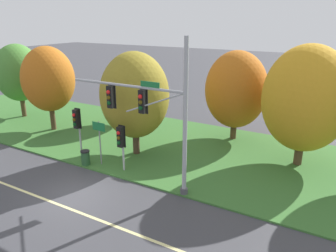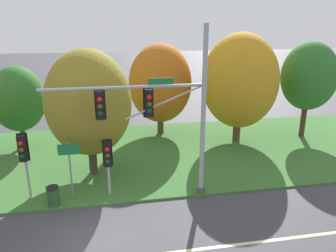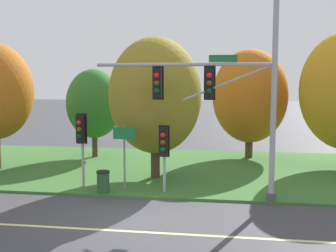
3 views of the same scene
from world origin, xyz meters
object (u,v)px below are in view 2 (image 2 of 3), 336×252
tree_right_far (240,81)px  route_sign_post (70,161)px  traffic_signal_mast (163,111)px  trash_bin (53,196)px  tree_behind_signpost (18,99)px  tree_tall_centre (160,84)px  tree_mid_verge (89,103)px  pedestrian_signal_near_kerb (23,153)px  tree_furthest_back (309,76)px  pedestrian_signal_further_along (108,157)px

tree_right_far → route_sign_post: bearing=-149.8°
traffic_signal_mast → trash_bin: 6.31m
tree_behind_signpost → trash_bin: bearing=-69.2°
trash_bin → traffic_signal_mast: bearing=-1.0°
tree_tall_centre → tree_mid_verge: bearing=-128.1°
traffic_signal_mast → tree_mid_verge: traffic_signal_mast is taller
tree_mid_verge → pedestrian_signal_near_kerb: bearing=-140.6°
tree_furthest_back → pedestrian_signal_near_kerb: bearing=-161.5°
route_sign_post → tree_tall_centre: 10.36m
traffic_signal_mast → tree_tall_centre: (1.32, 9.15, -0.52)m
route_sign_post → tree_furthest_back: (15.58, 6.06, 2.47)m
tree_mid_verge → tree_furthest_back: 15.12m
tree_mid_verge → trash_bin: bearing=-118.6°
traffic_signal_mast → tree_right_far: traffic_signal_mast is taller
tree_tall_centre → tree_right_far: 5.57m
pedestrian_signal_near_kerb → pedestrian_signal_further_along: pedestrian_signal_near_kerb is taller
tree_tall_centre → pedestrian_signal_near_kerb: bearing=-132.2°
pedestrian_signal_near_kerb → tree_mid_verge: bearing=39.4°
pedestrian_signal_near_kerb → tree_tall_centre: tree_tall_centre is taller
tree_furthest_back → tree_right_far: bearing=178.8°
tree_mid_verge → tree_right_far: (9.72, 3.61, 0.19)m
pedestrian_signal_near_kerb → trash_bin: size_ratio=3.52×
traffic_signal_mast → tree_mid_verge: bearing=136.9°
traffic_signal_mast → pedestrian_signal_further_along: (-2.53, 0.49, -2.22)m
route_sign_post → tree_mid_verge: tree_mid_verge is taller
tree_mid_verge → route_sign_post: bearing=-109.0°
tree_tall_centre → traffic_signal_mast: bearing=-98.2°
tree_furthest_back → tree_mid_verge: bearing=-166.6°
trash_bin → tree_behind_signpost: bearing=110.8°
tree_behind_signpost → tree_furthest_back: (19.38, -1.33, 1.09)m
pedestrian_signal_near_kerb → pedestrian_signal_further_along: 3.74m
pedestrian_signal_near_kerb → tree_furthest_back: bearing=18.5°
pedestrian_signal_further_along → tree_furthest_back: 15.35m
traffic_signal_mast → tree_behind_signpost: bearing=135.2°
tree_behind_signpost → traffic_signal_mast: bearing=-44.8°
pedestrian_signal_near_kerb → tree_mid_verge: 4.03m
tree_tall_centre → tree_right_far: size_ratio=0.89×
traffic_signal_mast → pedestrian_signal_near_kerb: bearing=172.7°
tree_tall_centre → tree_furthest_back: size_ratio=0.97×
traffic_signal_mast → pedestrian_signal_near_kerb: size_ratio=2.43×
pedestrian_signal_further_along → tree_mid_verge: (-0.85, 2.67, 1.95)m
pedestrian_signal_further_along → tree_tall_centre: size_ratio=0.43×
tree_tall_centre → trash_bin: bearing=-125.1°
tree_mid_verge → tree_tall_centre: (4.70, 5.99, -0.24)m
traffic_signal_mast → tree_tall_centre: traffic_signal_mast is taller
tree_furthest_back → trash_bin: size_ratio=7.24×
traffic_signal_mast → tree_behind_signpost: traffic_signal_mast is taller
pedestrian_signal_near_kerb → tree_right_far: (12.59, 5.97, 1.78)m
trash_bin → tree_tall_centre: bearing=54.9°
pedestrian_signal_near_kerb → tree_furthest_back: size_ratio=0.49×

